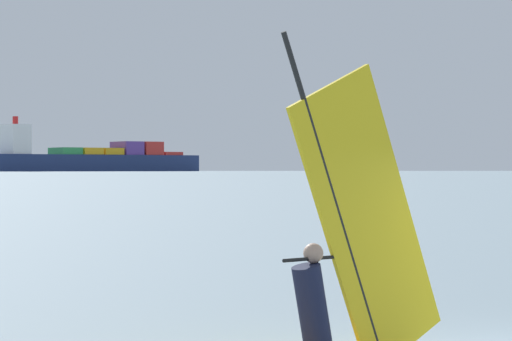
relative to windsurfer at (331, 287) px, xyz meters
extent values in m
cylinder|color=black|center=(0.04, 0.02, 0.98)|extent=(1.38, 0.89, 3.60)
cube|color=yellow|center=(0.52, 0.33, 0.71)|extent=(2.21, 1.40, 3.58)
cylinder|color=black|center=(-0.03, -0.02, 0.33)|extent=(1.19, 0.76, 0.04)
cylinder|color=#191E38|center=(-0.23, -0.14, -0.27)|extent=(0.63, 0.56, 1.12)
sphere|color=tan|center=(-0.23, -0.14, 0.39)|extent=(0.22, 0.22, 0.22)
cube|color=navy|center=(35.03, 859.45, 5.34)|extent=(166.18, 98.09, 12.53)
cube|color=silver|center=(-23.35, 832.53, 22.39)|extent=(23.56, 29.20, 21.57)
cylinder|color=red|center=(-23.35, 832.53, 36.17)|extent=(4.00, 4.00, 6.00)
cube|color=#2D8C47|center=(12.77, 849.19, 14.20)|extent=(25.59, 31.11, 5.20)
cube|color=gold|center=(28.64, 856.51, 14.20)|extent=(25.59, 31.11, 5.20)
cube|color=gold|center=(44.51, 863.83, 14.20)|extent=(25.59, 31.11, 5.20)
cube|color=#59388C|center=(60.39, 871.15, 16.80)|extent=(25.59, 31.11, 10.40)
cube|color=red|center=(76.26, 878.47, 16.80)|extent=(25.59, 31.11, 10.40)
cube|color=red|center=(92.14, 885.79, 12.90)|extent=(25.59, 31.11, 2.60)
camera|label=1|loc=(-3.12, -12.17, 1.31)|focal=79.80mm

